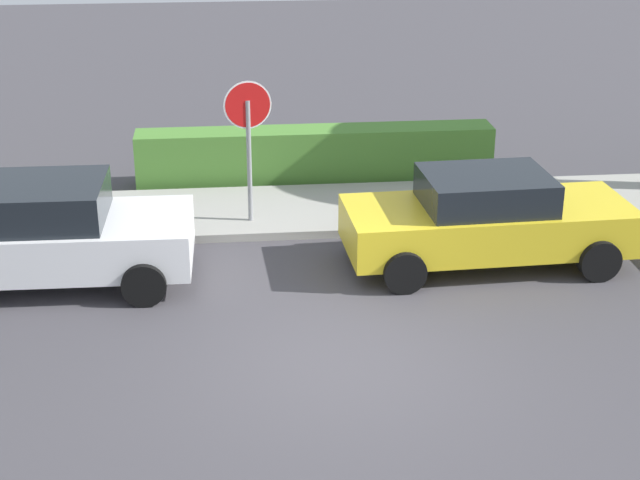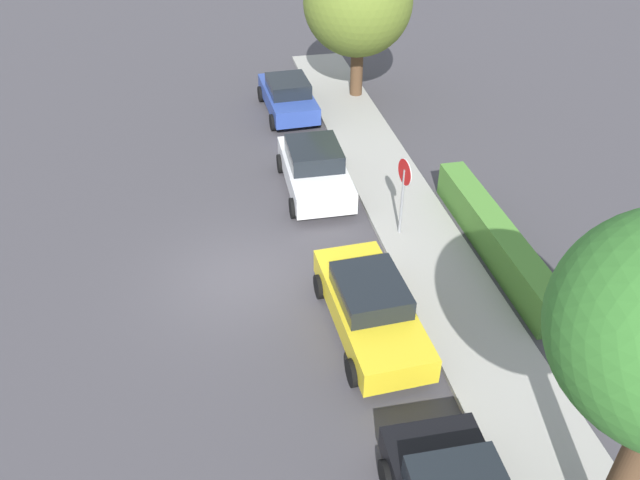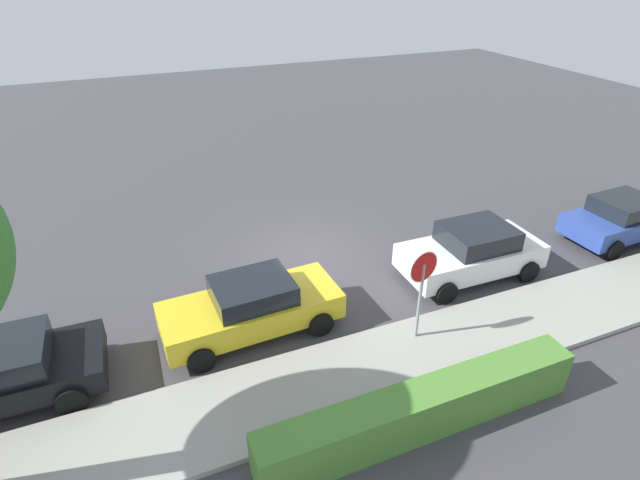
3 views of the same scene
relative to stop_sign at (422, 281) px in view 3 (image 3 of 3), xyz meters
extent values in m
plane|color=#423F44|center=(0.97, -4.79, -1.76)|extent=(60.00, 60.00, 0.00)
cube|color=#9E9B93|center=(0.97, 0.55, -1.69)|extent=(32.00, 2.38, 0.14)
cylinder|color=gray|center=(0.00, 0.00, -0.65)|extent=(0.08, 0.08, 2.23)
cylinder|color=white|center=(0.00, 0.00, 0.39)|extent=(0.79, 0.13, 0.80)
cylinder|color=red|center=(0.00, 0.00, 0.39)|extent=(0.74, 0.14, 0.75)
cube|color=white|center=(-3.00, -1.92, -1.11)|extent=(4.16, 1.90, 0.69)
cube|color=black|center=(-3.14, -1.92, -0.48)|extent=(1.97, 1.65, 0.57)
cylinder|color=black|center=(-1.59, -1.02, -1.44)|extent=(0.64, 0.23, 0.64)
cylinder|color=black|center=(-1.61, -2.86, -1.44)|extent=(0.64, 0.23, 0.64)
cylinder|color=black|center=(-4.40, -0.98, -1.44)|extent=(0.64, 0.23, 0.64)
cylinder|color=black|center=(-4.42, -2.82, -1.44)|extent=(0.64, 0.23, 0.64)
cube|color=yellow|center=(3.60, -1.89, -1.12)|extent=(4.47, 1.90, 0.66)
cube|color=black|center=(3.54, -1.89, -0.54)|extent=(1.96, 1.58, 0.51)
cylinder|color=black|center=(5.06, -0.97, -1.44)|extent=(0.65, 0.25, 0.64)
cylinder|color=black|center=(5.13, -2.68, -1.44)|extent=(0.65, 0.25, 0.64)
cylinder|color=black|center=(2.07, -1.10, -1.44)|extent=(0.65, 0.25, 0.64)
cylinder|color=black|center=(2.15, -2.81, -1.44)|extent=(0.65, 0.25, 0.64)
cube|color=#2D479E|center=(-9.06, -1.81, -1.13)|extent=(4.14, 1.88, 0.64)
cube|color=black|center=(-8.92, -1.80, -0.55)|extent=(1.91, 1.58, 0.52)
cylinder|color=black|center=(-7.71, -0.89, -1.44)|extent=(0.65, 0.24, 0.64)
cylinder|color=black|center=(-7.64, -2.61, -1.44)|extent=(0.65, 0.24, 0.64)
cylinder|color=black|center=(-10.41, -2.72, -1.44)|extent=(0.65, 0.24, 0.64)
cylinder|color=black|center=(7.76, -0.82, -1.44)|extent=(0.64, 0.23, 0.64)
cylinder|color=black|center=(7.72, -2.67, -1.44)|extent=(0.64, 0.23, 0.64)
cube|color=#4C8433|center=(1.33, 2.32, -1.23)|extent=(6.83, 0.76, 1.05)
camera|label=1|loc=(-0.38, -15.65, 4.43)|focal=55.00mm
camera|label=2|loc=(14.08, -5.28, 8.97)|focal=35.00mm
camera|label=3|loc=(5.79, 7.84, 6.57)|focal=28.00mm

